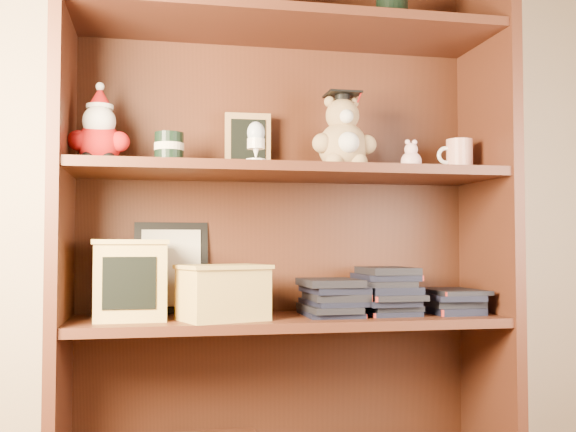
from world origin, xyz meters
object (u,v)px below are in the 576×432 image
bookcase (284,232)px  grad_teddy_bear (343,139)px  teacher_mug (459,156)px  treats_box (131,279)px

bookcase → grad_teddy_bear: (0.16, -0.06, 0.25)m
grad_teddy_bear → teacher_mug: bearing=1.1°
bookcase → grad_teddy_bear: bookcase is taller
grad_teddy_bear → teacher_mug: (0.34, 0.01, -0.04)m
bookcase → grad_teddy_bear: 0.30m
teacher_mug → treats_box: 0.97m
grad_teddy_bear → teacher_mug: grad_teddy_bear is taller
grad_teddy_bear → bookcase: bearing=159.9°
bookcase → treats_box: 0.43m
bookcase → treats_box: bookcase is taller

